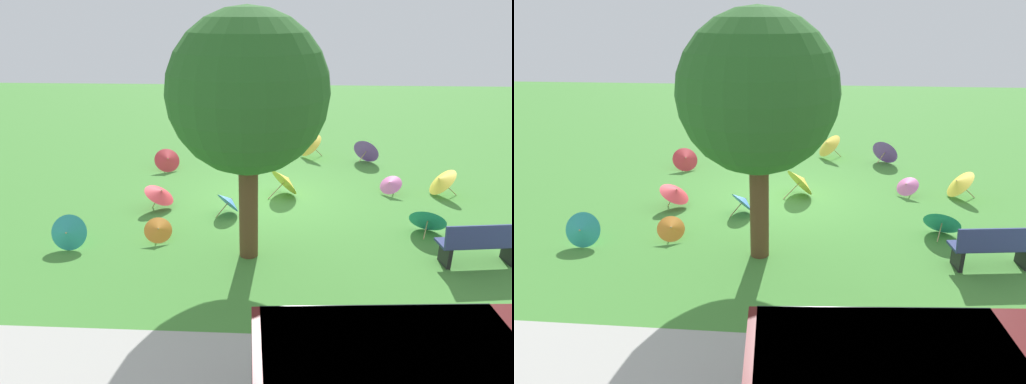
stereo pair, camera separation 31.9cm
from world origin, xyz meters
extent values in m
plane|color=#478C38|center=(0.00, 0.00, 0.00)|extent=(40.00, 40.00, 0.00)
cube|color=navy|center=(-4.23, 3.01, 0.45)|extent=(1.64, 0.64, 0.05)
cube|color=navy|center=(-4.26, 3.21, 0.68)|extent=(1.60, 0.31, 0.45)
cube|color=black|center=(-3.60, 3.09, 0.23)|extent=(0.13, 0.41, 0.45)
cube|color=black|center=(-4.87, 2.93, 0.23)|extent=(0.13, 0.41, 0.45)
cylinder|color=brown|center=(0.21, 2.91, 1.18)|extent=(0.37, 0.37, 2.36)
sphere|color=#286023|center=(0.21, 2.91, 3.23)|extent=(2.91, 2.91, 2.91)
cylinder|color=tan|center=(3.15, -2.43, 0.17)|extent=(0.19, 0.35, 0.30)
cone|color=#D8383F|center=(3.04, -2.21, 0.35)|extent=(0.95, 0.87, 0.71)
sphere|color=tan|center=(3.02, -2.16, 0.40)|extent=(0.06, 0.06, 0.05)
cylinder|color=tan|center=(0.52, -3.29, 0.26)|extent=(0.42, 0.08, 0.13)
cone|color=#4C8CE5|center=(0.26, -3.25, 0.33)|extent=(0.37, 0.69, 0.67)
sphere|color=tan|center=(0.20, -3.25, 0.35)|extent=(0.05, 0.04, 0.04)
cylinder|color=tan|center=(2.68, 0.66, 0.18)|extent=(0.22, 0.07, 0.35)
cone|color=#D8383F|center=(2.54, 0.69, 0.41)|extent=(0.89, 0.91, 0.53)
sphere|color=tan|center=(2.50, 0.70, 0.48)|extent=(0.06, 0.05, 0.05)
cylinder|color=tan|center=(-1.62, -3.89, 0.21)|extent=(0.43, 0.19, 0.42)
cone|color=yellow|center=(-1.36, -3.79, 0.47)|extent=(1.00, 1.09, 0.76)
sphere|color=tan|center=(-1.30, -3.77, 0.53)|extent=(0.06, 0.05, 0.05)
cylinder|color=tan|center=(-3.56, 1.96, 0.18)|extent=(0.17, 0.35, 0.29)
cone|color=teal|center=(-3.65, 1.75, 0.36)|extent=(0.97, 0.86, 0.71)
sphere|color=tan|center=(-3.67, 1.70, 0.40)|extent=(0.05, 0.06, 0.05)
cylinder|color=tan|center=(-4.90, -0.56, 0.19)|extent=(0.43, 0.04, 0.38)
cone|color=yellow|center=(-4.64, -0.55, 0.42)|extent=(0.70, 0.87, 0.74)
sphere|color=tan|center=(-4.58, -0.55, 0.47)|extent=(0.05, 0.04, 0.05)
cylinder|color=tan|center=(-3.44, -0.67, 0.13)|extent=(0.18, 0.18, 0.26)
cone|color=pink|center=(-3.34, -0.56, 0.30)|extent=(0.79, 0.79, 0.48)
sphere|color=tan|center=(-3.31, -0.53, 0.35)|extent=(0.06, 0.06, 0.05)
cylinder|color=tan|center=(-0.31, -0.16, 0.20)|extent=(0.44, 0.29, 0.39)
cone|color=yellow|center=(-0.57, -0.33, 0.44)|extent=(1.05, 1.11, 0.81)
sphere|color=tan|center=(-0.63, -0.36, 0.49)|extent=(0.06, 0.06, 0.05)
cylinder|color=tan|center=(2.21, 2.28, 0.13)|extent=(0.11, 0.24, 0.25)
cone|color=orange|center=(2.16, 2.42, 0.27)|extent=(0.72, 0.66, 0.48)
sphere|color=tan|center=(2.15, 2.45, 0.31)|extent=(0.05, 0.06, 0.05)
cylinder|color=tan|center=(3.93, 2.61, 0.27)|extent=(0.04, 0.36, 0.17)
cone|color=teal|center=(3.92, 2.86, 0.37)|extent=(0.76, 0.46, 0.74)
sphere|color=tan|center=(3.91, 2.93, 0.40)|extent=(0.04, 0.05, 0.05)
cylinder|color=tan|center=(-3.03, -3.11, 0.27)|extent=(0.29, 0.40, 0.25)
cone|color=purple|center=(-3.19, -3.35, 0.41)|extent=(0.99, 0.90, 0.82)
sphere|color=tan|center=(-3.23, -3.40, 0.44)|extent=(0.06, 0.06, 0.05)
cylinder|color=tan|center=(0.97, 1.07, 0.15)|extent=(0.29, 0.24, 0.30)
cone|color=#4C8CE5|center=(0.80, 0.93, 0.34)|extent=(0.80, 0.82, 0.58)
sphere|color=tan|center=(0.76, 0.90, 0.39)|extent=(0.06, 0.06, 0.05)
camera|label=1|loc=(-0.36, 11.04, 4.58)|focal=32.22mm
camera|label=2|loc=(-0.68, 11.02, 4.58)|focal=32.22mm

